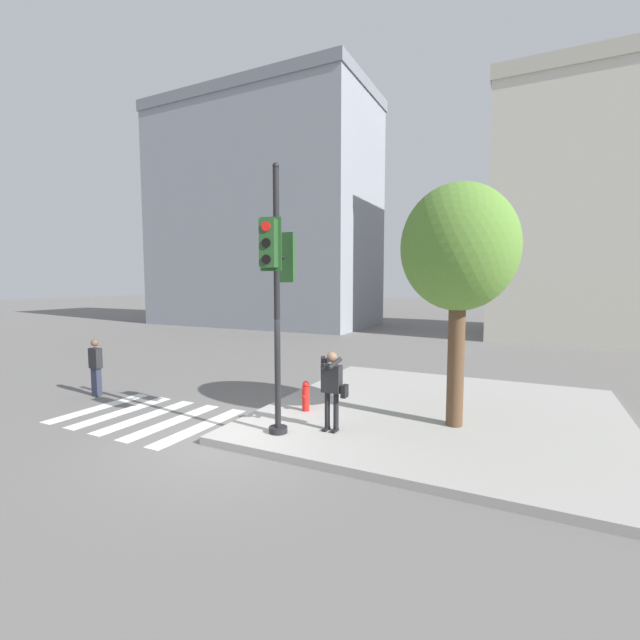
{
  "coord_description": "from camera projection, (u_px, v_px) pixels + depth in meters",
  "views": [
    {
      "loc": [
        5.34,
        -6.87,
        3.25
      ],
      "look_at": [
        1.51,
        0.89,
        2.48
      ],
      "focal_mm": 24.0,
      "sensor_mm": 36.0,
      "label": 1
    }
  ],
  "objects": [
    {
      "name": "ground_plane",
      "position": [
        235.0,
        440.0,
        8.78
      ],
      "size": [
        160.0,
        160.0,
        0.0
      ],
      "primitive_type": "plane",
      "color": "slate"
    },
    {
      "name": "street_tree",
      "position": [
        459.0,
        250.0,
        8.9
      ],
      "size": [
        2.41,
        2.41,
        5.13
      ],
      "color": "brown",
      "rests_on": "sidewalk_corner"
    },
    {
      "name": "crosswalk_stripes",
      "position": [
        147.0,
        416.0,
        10.34
      ],
      "size": [
        3.79,
        2.84,
        0.01
      ],
      "color": "silver",
      "rests_on": "ground_plane"
    },
    {
      "name": "pedestrian_distant",
      "position": [
        96.0,
        366.0,
        12.13
      ],
      "size": [
        0.34,
        0.2,
        1.63
      ],
      "color": "#282D42",
      "rests_on": "ground_plane"
    },
    {
      "name": "building_left",
      "position": [
        264.0,
        214.0,
        32.65
      ],
      "size": [
        16.72,
        8.57,
        16.75
      ],
      "color": "gray",
      "rests_on": "ground_plane"
    },
    {
      "name": "sidewalk_corner",
      "position": [
        441.0,
        413.0,
        10.36
      ],
      "size": [
        8.0,
        8.0,
        0.16
      ],
      "color": "#9E9B96",
      "rests_on": "ground_plane"
    },
    {
      "name": "person_photographer",
      "position": [
        332.0,
        384.0,
        8.83
      ],
      "size": [
        0.58,
        0.54,
        1.65
      ],
      "color": "black",
      "rests_on": "sidewalk_corner"
    },
    {
      "name": "fire_hydrant",
      "position": [
        306.0,
        396.0,
        10.24
      ],
      "size": [
        0.18,
        0.24,
        0.73
      ],
      "color": "red",
      "rests_on": "sidewalk_corner"
    },
    {
      "name": "traffic_signal_pole",
      "position": [
        278.0,
        278.0,
        8.5
      ],
      "size": [
        0.52,
        1.23,
        5.41
      ],
      "color": "black",
      "rests_on": "sidewalk_corner"
    },
    {
      "name": "building_right",
      "position": [
        634.0,
        210.0,
        23.72
      ],
      "size": [
        14.58,
        9.86,
        14.38
      ],
      "color": "beige",
      "rests_on": "ground_plane"
    }
  ]
}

